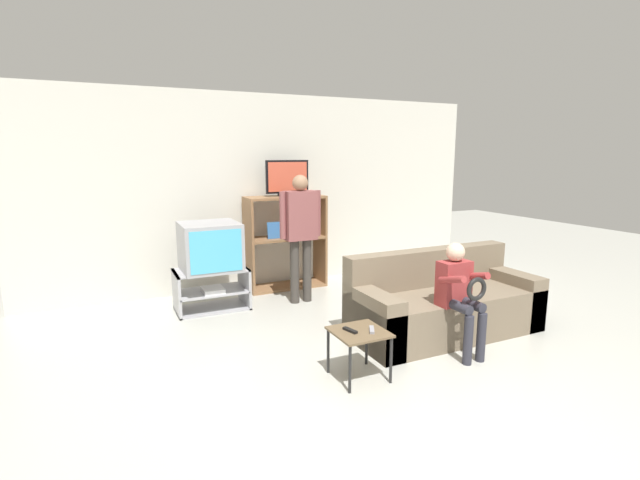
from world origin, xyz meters
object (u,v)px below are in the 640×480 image
Objects in this scene: person_seated_child at (460,290)px; tv_stand at (212,290)px; media_shelf at (285,241)px; snack_table at (359,337)px; remote_control_white at (372,330)px; remote_control_black at (350,330)px; television_flat at (287,179)px; television_main at (210,246)px; couch at (443,305)px; person_standing_adult at (301,226)px.

tv_stand is at bearing 128.64° from person_seated_child.
snack_table is at bearing -98.79° from media_shelf.
snack_table is at bearing -176.14° from remote_control_white.
remote_control_white is at bearing -36.02° from remote_control_black.
person_seated_child reaches higher than remote_control_white.
television_flat reaches higher than remote_control_white.
remote_control_black is at bearing -172.86° from remote_control_white.
television_main is 4.53× the size of remote_control_black.
person_seated_child is at bearing -76.66° from media_shelf.
tv_stand reaches higher than remote_control_black.
remote_control_white is at bearing -175.79° from person_seated_child.
couch is at bearing -41.15° from television_main.
tv_stand is at bearing 91.75° from remote_control_black.
television_main reaches higher than remote_control_black.
tv_stand reaches higher than snack_table.
television_main reaches higher than person_seated_child.
person_seated_child is at bearing 33.14° from remote_control_white.
couch is (0.83, -2.21, -1.19)m from television_flat.
snack_table is at bearing -72.47° from tv_stand.
media_shelf reaches higher than tv_stand.
remote_control_white is at bearing -155.72° from couch.
remote_control_white is (-0.36, -2.74, -1.07)m from television_flat.
snack_table is at bearing -72.44° from television_main.
television_main is at bearing -156.40° from media_shelf.
television_main is (0.00, -0.01, 0.52)m from tv_stand.
person_seated_child is at bearing -115.53° from couch.
remote_control_white reaches higher than snack_table.
person_standing_adult reaches higher than person_seated_child.
tv_stand is 0.42× the size of couch.
tv_stand is at bearing 169.51° from person_standing_adult.
remote_control_black is 0.09× the size of person_standing_adult.
television_flat reaches higher than tv_stand.
couch is (1.35, 0.47, -0.12)m from remote_control_black.
couch is at bearing 4.93° from remote_control_black.
tv_stand is 5.77× the size of remote_control_black.
television_flat is at bearing 81.75° from person_standing_adult.
remote_control_white is at bearing -97.21° from person_standing_adult.
television_main is 1.54× the size of snack_table.
tv_stand is 1.27× the size of television_main.
person_seated_child is (0.61, -2.67, -0.87)m from television_flat.
tv_stand is at bearing 107.53° from snack_table.
media_shelf is (1.13, 0.48, 0.40)m from tv_stand.
television_main is 1.10× the size of television_flat.
tv_stand is 2.31m from remote_control_black.
person_standing_adult is (-0.06, -0.68, 0.31)m from media_shelf.
tv_stand is 0.52m from television_main.
television_flat is 2.96m from remote_control_white.
person_seated_child is (0.97, 0.07, 0.19)m from remote_control_white.
person_standing_adult reaches higher than media_shelf.
person_standing_adult reaches higher than tv_stand.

